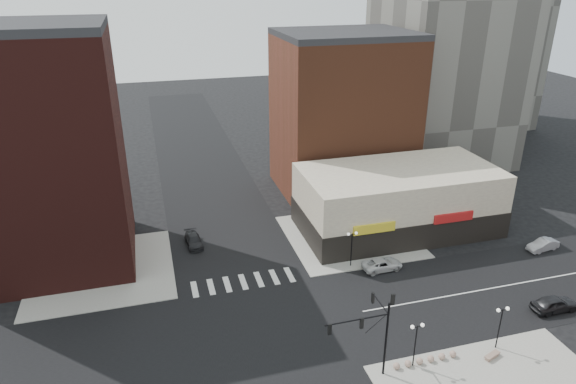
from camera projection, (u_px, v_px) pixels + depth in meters
name	position (u px, v px, depth m)	size (l,w,h in m)	color
ground	(262.00, 330.00, 46.94)	(240.00, 240.00, 0.00)	black
road_ew	(262.00, 330.00, 46.93)	(200.00, 14.00, 0.02)	black
road_ns	(262.00, 330.00, 46.93)	(14.00, 200.00, 0.02)	black
sidewalk_nw	(103.00, 271.00, 56.08)	(15.00, 15.00, 0.12)	gray
sidewalk_ne	(349.00, 236.00, 63.35)	(15.00, 15.00, 0.12)	gray
building_nw	(42.00, 155.00, 53.53)	(16.00, 15.00, 25.00)	#361311
building_ne_midrise	(343.00, 117.00, 73.36)	(18.00, 15.00, 22.00)	brown
building_ne_row	(397.00, 205.00, 64.13)	(24.20, 12.20, 8.00)	beige
traffic_signal	(374.00, 324.00, 39.87)	(5.59, 3.09, 7.77)	black
street_lamp_se_a	(416.00, 334.00, 41.32)	(1.22, 0.32, 4.16)	black
street_lamp_se_b	(501.00, 317.00, 43.33)	(1.22, 0.32, 4.16)	black
street_lamp_ne	(352.00, 240.00, 55.70)	(1.22, 0.32, 4.16)	black
bollard_row	(425.00, 360.00, 42.75)	(5.82, 0.57, 0.57)	gray
white_suv	(382.00, 264.00, 56.21)	(2.08, 4.52, 1.26)	silver
dark_sedan_east	(554.00, 304.00, 49.32)	(1.84, 4.57, 1.56)	black
silver_sedan	(543.00, 245.00, 60.10)	(1.39, 3.99, 1.31)	#A4A3A8
dark_sedan_north	(194.00, 240.00, 61.18)	(1.74, 4.28, 1.24)	black
stone_bench	(492.00, 356.00, 43.33)	(1.68, 1.00, 0.37)	#8A6F5F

